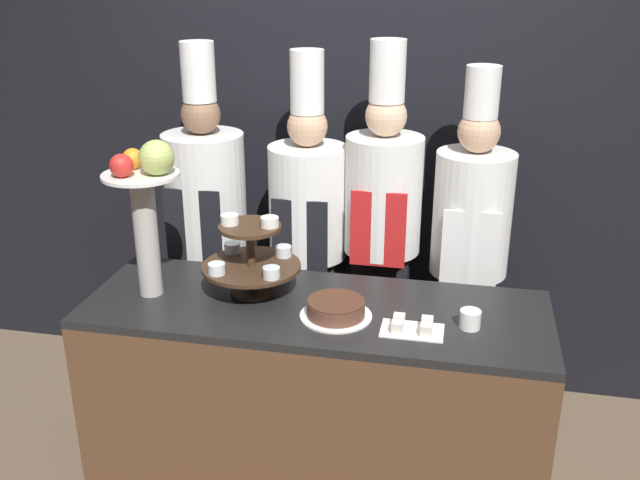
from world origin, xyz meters
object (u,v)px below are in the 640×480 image
(chef_center_left, at_px, (308,231))
(chef_center_right, at_px, (382,227))
(tiered_stand, at_px, (251,258))
(chef_right, at_px, (470,243))
(fruit_pedestal, at_px, (146,199))
(cake_round, at_px, (336,309))
(cake_square_tray, at_px, (412,327))
(cup_white, at_px, (470,319))
(chef_left, at_px, (207,221))

(chef_center_left, distance_m, chef_center_right, 0.37)
(tiered_stand, distance_m, chef_center_right, 0.75)
(chef_center_left, distance_m, chef_right, 0.78)
(chef_center_right, relative_size, chef_right, 1.06)
(chef_center_left, xyz_separation_m, chef_right, (0.78, -0.00, -0.00))
(fruit_pedestal, relative_size, chef_center_right, 0.35)
(cake_round, height_order, cake_square_tray, cake_round)
(cake_square_tray, bearing_deg, cake_round, 169.41)
(tiered_stand, bearing_deg, cup_white, -7.77)
(cup_white, height_order, chef_center_right, chef_center_right)
(tiered_stand, bearing_deg, cake_square_tray, -15.88)
(cup_white, bearing_deg, chef_center_left, 138.75)
(tiered_stand, relative_size, chef_right, 0.23)
(cake_round, relative_size, chef_center_right, 0.15)
(fruit_pedestal, height_order, chef_center_right, chef_center_right)
(tiered_stand, xyz_separation_m, fruit_pedestal, (-0.40, -0.09, 0.26))
(fruit_pedestal, relative_size, chef_left, 0.36)
(cake_round, xyz_separation_m, chef_center_right, (0.09, 0.71, 0.09))
(cup_white, relative_size, cake_square_tray, 0.34)
(cake_round, relative_size, cake_square_tray, 1.20)
(tiered_stand, height_order, chef_right, chef_right)
(fruit_pedestal, bearing_deg, tiered_stand, 12.55)
(fruit_pedestal, bearing_deg, chef_left, 90.10)
(fruit_pedestal, distance_m, chef_center_left, 0.91)
(chef_center_right, height_order, chef_right, chef_center_right)
(cake_square_tray, bearing_deg, chef_right, 75.30)
(tiered_stand, xyz_separation_m, chef_left, (-0.41, 0.57, -0.07))
(tiered_stand, bearing_deg, chef_left, 125.40)
(chef_left, distance_m, chef_center_left, 0.52)
(chef_right, bearing_deg, chef_center_left, 180.00)
(chef_left, bearing_deg, chef_right, 0.00)
(cup_white, relative_size, chef_center_right, 0.04)
(cake_square_tray, xyz_separation_m, chef_left, (-1.10, 0.77, 0.07))
(cake_round, height_order, chef_center_right, chef_center_right)
(fruit_pedestal, bearing_deg, chef_right, 26.97)
(chef_left, relative_size, chef_center_left, 1.01)
(cake_round, relative_size, chef_right, 0.16)
(tiered_stand, xyz_separation_m, cake_square_tray, (0.69, -0.20, -0.14))
(tiered_stand, height_order, cake_round, tiered_stand)
(cake_square_tray, height_order, chef_center_left, chef_center_left)
(chef_center_right, bearing_deg, fruit_pedestal, -143.21)
(cup_white, height_order, chef_right, chef_right)
(chef_center_right, bearing_deg, chef_right, -0.01)
(cup_white, distance_m, cake_square_tray, 0.23)
(tiered_stand, height_order, chef_center_right, chef_center_right)
(cake_round, bearing_deg, chef_center_left, 110.93)
(cake_round, bearing_deg, chef_right, 54.46)
(tiered_stand, distance_m, cake_square_tray, 0.74)
(cake_round, xyz_separation_m, cake_square_tray, (0.31, -0.06, -0.02))
(tiered_stand, relative_size, chef_center_right, 0.22)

